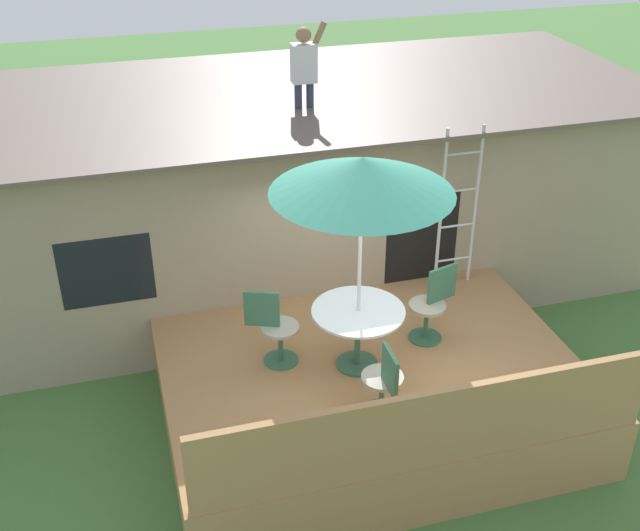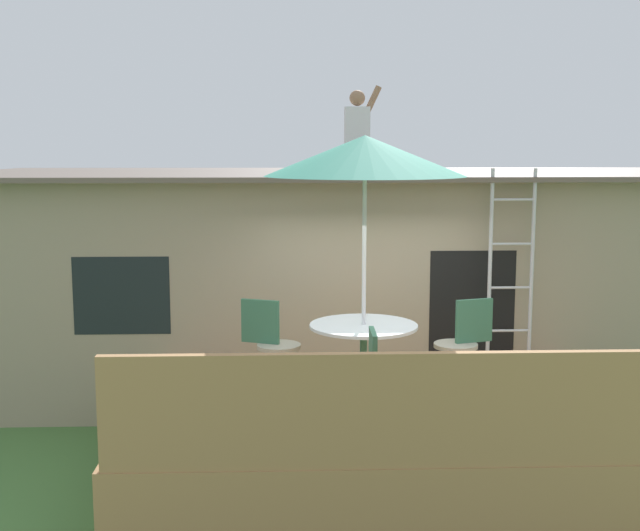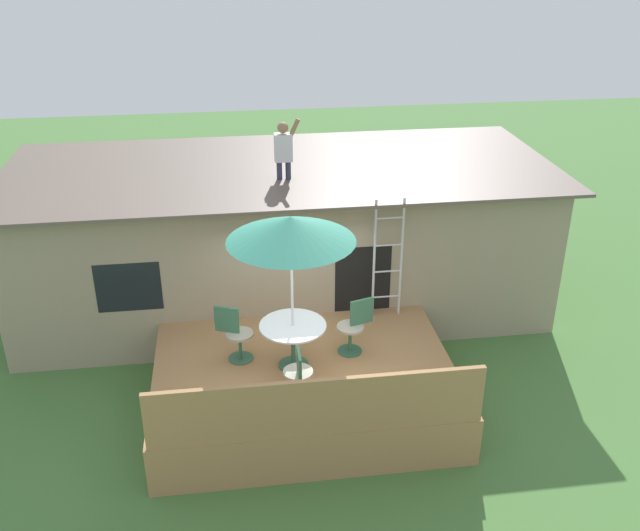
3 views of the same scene
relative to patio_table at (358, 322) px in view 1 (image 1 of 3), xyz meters
name	(u,v)px [view 1 (image 1 of 3)]	position (x,y,z in m)	size (l,w,h in m)	color
ground_plane	(368,416)	(0.16, 0.00, -1.39)	(40.00, 40.00, 0.00)	#477538
house	(293,186)	(0.16, 3.60, 0.07)	(10.50, 4.50, 2.90)	gray
deck	(369,390)	(0.16, 0.00, -0.99)	(4.71, 3.51, 0.80)	#A87A4C
deck_railing	(430,429)	(0.16, -1.70, -0.14)	(4.61, 0.08, 0.90)	#A87A4C
patio_table	(358,322)	(0.00, 0.00, 0.00)	(1.04, 1.04, 0.74)	#33664C
patio_umbrella	(362,176)	(0.00, 0.00, 1.76)	(1.90, 1.90, 2.54)	silver
step_ladder	(458,208)	(1.80, 1.40, 0.51)	(0.52, 0.04, 2.20)	silver
person_figure	(305,62)	(0.18, 2.90, 2.12)	(0.47, 0.20, 1.11)	#33384C
patio_chair_left	(274,328)	(-0.89, 0.34, -0.13)	(0.60, 0.44, 0.92)	#33664C
patio_chair_right	(432,304)	(1.02, 0.30, -0.13)	(0.61, 0.44, 0.92)	#33664C
patio_chair_near	(385,382)	(-0.02, -0.92, -0.13)	(0.44, 0.62, 0.92)	#33664C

